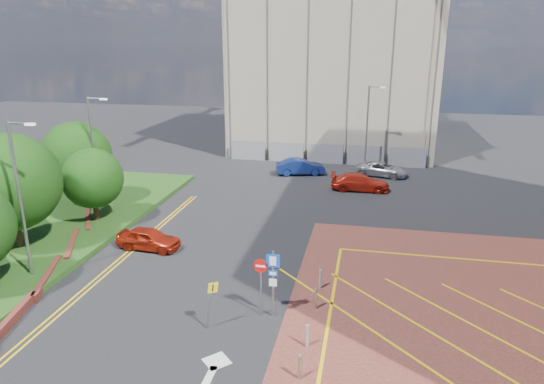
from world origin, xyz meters
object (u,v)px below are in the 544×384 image
(tree_b, at_px, (10,182))
(tree_d, at_px, (77,156))
(car_red_left, at_px, (149,239))
(car_silver_back, at_px, (382,169))
(car_blue_back, at_px, (300,167))
(warning_sign, at_px, (210,299))
(tree_c, at_px, (93,178))
(car_red_back, at_px, (360,182))
(lamp_left_near, at_px, (20,194))
(sign_cluster, at_px, (268,277))
(lamp_left_far, at_px, (94,150))
(lamp_back, at_px, (368,125))

(tree_b, distance_m, tree_d, 8.07)
(car_red_left, height_order, car_silver_back, car_red_left)
(car_blue_back, bearing_deg, car_red_left, 145.67)
(warning_sign, distance_m, car_silver_back, 27.89)
(tree_c, xyz_separation_m, car_red_left, (5.28, -3.19, -2.54))
(tree_c, height_order, car_red_back, tree_c)
(tree_d, xyz_separation_m, lamp_left_near, (4.08, -11.00, 0.79))
(tree_b, bearing_deg, lamp_left_near, -44.25)
(warning_sign, bearing_deg, sign_cluster, 34.34)
(tree_c, distance_m, car_blue_back, 19.42)
(tree_b, height_order, car_red_left, tree_b)
(tree_d, distance_m, sign_cluster, 20.74)
(lamp_left_near, relative_size, sign_cluster, 2.50)
(tree_d, height_order, car_red_back, tree_d)
(lamp_left_far, xyz_separation_m, warning_sign, (12.52, -12.51, -3.23))
(tree_c, xyz_separation_m, lamp_left_near, (1.08, -8.00, 1.47))
(sign_cluster, bearing_deg, tree_b, 165.74)
(lamp_back, bearing_deg, car_red_back, -92.90)
(car_red_left, bearing_deg, tree_b, 107.93)
(tree_c, height_order, tree_d, tree_d)
(lamp_left_near, bearing_deg, tree_d, 110.35)
(sign_cluster, xyz_separation_m, car_red_left, (-8.52, 5.83, -1.30))
(tree_d, height_order, car_silver_back, tree_d)
(warning_sign, xyz_separation_m, car_blue_back, (0.08, 25.84, -0.69))
(car_blue_back, relative_size, car_red_back, 0.93)
(car_red_back, bearing_deg, tree_c, 121.56)
(lamp_left_far, relative_size, car_red_back, 1.67)
(tree_c, relative_size, car_red_left, 1.29)
(tree_d, height_order, car_red_left, tree_d)
(warning_sign, height_order, car_red_left, warning_sign)
(tree_b, height_order, warning_sign, tree_b)
(lamp_left_near, bearing_deg, warning_sign, -13.44)
(tree_d, height_order, lamp_left_far, lamp_left_far)
(lamp_left_near, distance_m, sign_cluster, 13.04)
(tree_b, relative_size, car_blue_back, 1.51)
(warning_sign, distance_m, car_red_back, 22.62)
(tree_c, distance_m, car_red_left, 6.67)
(tree_d, height_order, sign_cluster, tree_d)
(tree_c, distance_m, warning_sign, 15.76)
(tree_b, relative_size, lamp_left_far, 0.84)
(car_red_back, bearing_deg, tree_b, 128.55)
(tree_c, relative_size, car_silver_back, 1.07)
(sign_cluster, xyz_separation_m, car_silver_back, (5.31, 25.35, -1.32))
(lamp_left_near, xyz_separation_m, car_red_left, (4.20, 4.81, -4.01))
(lamp_left_far, bearing_deg, tree_d, 154.32)
(tree_d, distance_m, warning_sign, 20.04)
(tree_d, relative_size, sign_cluster, 1.90)
(car_red_left, bearing_deg, car_red_back, -35.47)
(car_blue_back, height_order, car_red_back, car_blue_back)
(tree_c, bearing_deg, car_silver_back, 40.54)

